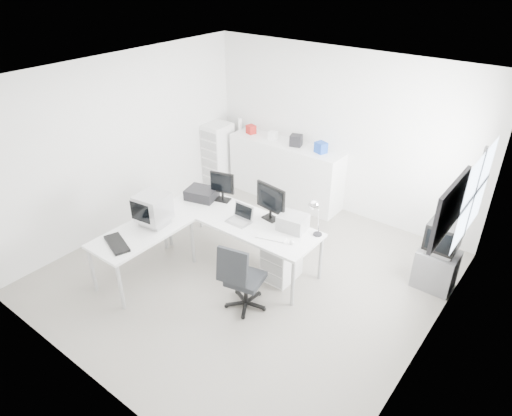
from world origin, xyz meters
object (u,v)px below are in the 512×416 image
Objects in this scene: crt_monitor at (153,210)px; main_desk at (241,240)px; laser_printer at (293,222)px; sideboard at (285,171)px; filing_cabinet at (218,154)px; lcd_monitor_large at (271,202)px; drawer_pedestal at (282,260)px; inkjet_printer at (202,194)px; laptop at (238,215)px; office_chair at (246,276)px; crt_tv at (443,238)px; side_desk at (144,254)px; tv_cabinet at (436,269)px; lcd_monitor_small at (222,186)px.

main_desk is at bearing 37.29° from crt_monitor.
laser_printer is 1.93m from crt_monitor.
sideboard is at bearing 77.85° from crt_monitor.
lcd_monitor_large is at bearing -32.89° from filing_cabinet.
drawer_pedestal is 0.58m from laser_printer.
drawer_pedestal is 1.34× the size of inkjet_printer.
office_chair is (0.62, -0.63, -0.38)m from laptop.
crt_tv is at bearing 23.72° from crt_monitor.
laptop is (0.90, -0.20, 0.04)m from inkjet_printer.
side_desk reaches higher than tv_cabinet.
main_desk is at bearing 52.31° from side_desk.
crt_monitor is 1.61m from office_chair.
crt_tv reaches higher than office_chair.
office_chair is at bearing -3.02° from crt_monitor.
side_desk is at bearing -127.69° from main_desk.
lcd_monitor_small reaches higher than tv_cabinet.
sideboard reaches higher than side_desk.
crt_tv is at bearing 2.96° from inkjet_printer.
crt_monitor reaches higher than crt_tv.
inkjet_printer is 2.00m from sideboard.
laptop is (0.90, 1.00, 0.49)m from side_desk.
side_desk is 4.04m from tv_cabinet.
lcd_monitor_large reaches higher than sideboard.
crt_tv is (1.81, 1.91, 0.30)m from office_chair.
tv_cabinet is (2.13, 0.94, -0.73)m from lcd_monitor_large.
side_desk is 3.18m from sideboard.
tv_cabinet is at bearing 32.52° from drawer_pedestal.
main_desk and side_desk have the same top height.
office_chair is at bearing -133.42° from crt_tv.
filing_cabinet is (-4.50, 0.59, 0.33)m from tv_cabinet.
lcd_monitor_large is 0.24× the size of sideboard.
filing_cabinet is at bearing 112.04° from side_desk.
lcd_monitor_large is at bearing -156.29° from tv_cabinet.
laser_printer is 1.99m from crt_tv.
inkjet_printer is 0.79× the size of tv_cabinet.
lcd_monitor_small is at bearing -162.83° from crt_tv.
office_chair reaches higher than tv_cabinet.
crt_tv reaches higher than inkjet_printer.
inkjet_printer is at bearing 138.87° from office_chair.
crt_tv is (1.78, 1.14, 0.49)m from drawer_pedestal.
side_desk is 1.44× the size of office_chair.
laser_printer is (0.40, -0.03, -0.16)m from lcd_monitor_large.
sideboard is at bearing 68.33° from inkjet_printer.
lcd_monitor_large is 0.43m from laser_printer.
filing_cabinet reaches higher than sideboard.
laser_printer reaches higher than tv_cabinet.
laptop reaches higher than tv_cabinet.
laptop is (0.60, -0.35, -0.12)m from lcd_monitor_small.
inkjet_printer reaches higher than side_desk.
filing_cabinet is (-2.69, 2.50, 0.13)m from office_chair.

